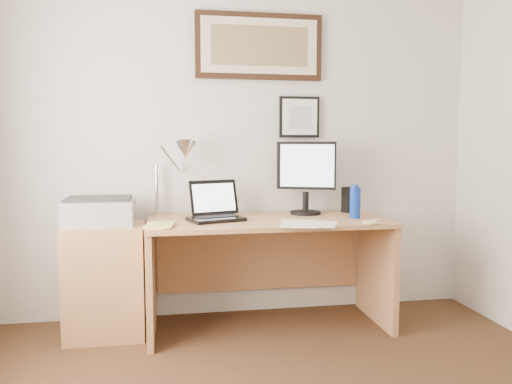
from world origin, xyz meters
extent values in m
cube|color=silver|center=(0.00, 2.00, 1.25)|extent=(3.50, 0.02, 2.50)
cube|color=#AD7648|center=(-0.92, 1.68, 0.36)|extent=(0.50, 0.40, 0.73)
cylinder|color=#0C32A1|center=(0.74, 1.57, 0.85)|extent=(0.07, 0.07, 0.21)
cylinder|color=#0C32A1|center=(0.74, 1.57, 0.97)|extent=(0.04, 0.04, 0.02)
cube|color=black|center=(0.80, 1.86, 0.84)|extent=(0.10, 0.10, 0.19)
cube|color=white|center=(0.30, 1.40, 0.75)|extent=(0.31, 0.38, 0.00)
cube|color=white|center=(0.43, 1.35, 0.75)|extent=(0.29, 0.33, 0.00)
cube|color=#F0D972|center=(0.75, 1.32, 0.76)|extent=(0.10, 0.10, 0.01)
cylinder|color=white|center=(0.79, 1.39, 0.76)|extent=(0.14, 0.06, 0.02)
imported|color=#E0D569|center=(-0.65, 1.45, 0.76)|extent=(0.20, 0.25, 0.02)
cube|color=#AD7648|center=(0.15, 1.63, 0.73)|extent=(1.60, 0.70, 0.03)
cube|color=#AD7648|center=(-0.63, 1.63, 0.36)|extent=(0.04, 0.65, 0.72)
cube|color=#AD7648|center=(0.93, 1.63, 0.36)|extent=(0.04, 0.65, 0.72)
cube|color=#AD7648|center=(0.15, 1.96, 0.45)|extent=(1.50, 0.03, 0.55)
cube|color=black|center=(-0.20, 1.62, 0.76)|extent=(0.40, 0.33, 0.02)
cube|color=black|center=(-0.20, 1.65, 0.78)|extent=(0.31, 0.21, 0.00)
cube|color=black|center=(-0.20, 1.75, 0.89)|extent=(0.35, 0.18, 0.23)
cube|color=white|center=(-0.20, 1.74, 0.89)|extent=(0.30, 0.14, 0.18)
cylinder|color=black|center=(0.46, 1.82, 0.76)|extent=(0.22, 0.22, 0.02)
cylinder|color=black|center=(0.46, 1.82, 0.84)|extent=(0.04, 0.04, 0.14)
cube|color=black|center=(0.46, 1.81, 1.10)|extent=(0.40, 0.18, 0.34)
cube|color=white|center=(0.46, 1.79, 1.10)|extent=(0.36, 0.14, 0.30)
cube|color=#A0A0A2|center=(-0.95, 1.72, 0.81)|extent=(0.44, 0.34, 0.16)
cube|color=#2D2D2D|center=(-0.95, 1.72, 0.90)|extent=(0.40, 0.30, 0.02)
cylinder|color=white|center=(-0.59, 1.92, 0.93)|extent=(0.02, 0.02, 0.36)
cylinder|color=white|center=(-0.49, 1.86, 1.15)|extent=(0.15, 0.23, 0.19)
cone|color=white|center=(-0.39, 1.80, 1.21)|extent=(0.16, 0.18, 0.15)
cube|color=black|center=(0.15, 1.98, 1.95)|extent=(0.92, 0.03, 0.47)
cube|color=beige|center=(0.15, 1.96, 1.95)|extent=(0.84, 0.01, 0.39)
cube|color=brown|center=(0.15, 1.95, 1.95)|extent=(0.70, 0.00, 0.28)
cube|color=black|center=(0.45, 1.98, 1.45)|extent=(0.30, 0.02, 0.30)
cube|color=white|center=(0.45, 1.96, 1.45)|extent=(0.26, 0.00, 0.26)
cube|color=#B1B6BB|center=(0.45, 1.96, 1.45)|extent=(0.17, 0.00, 0.17)
camera|label=1|loc=(-0.50, -1.62, 1.25)|focal=35.00mm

